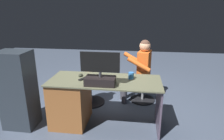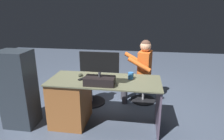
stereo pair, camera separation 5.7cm
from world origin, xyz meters
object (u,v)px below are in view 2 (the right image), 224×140
teddy_bear (91,73)px  visitor_chair (143,88)px  keyboard (101,77)px  tv_remote (83,79)px  cup (131,76)px  computer_mouse (80,75)px  monitor (100,75)px  desk (76,100)px  office_chair_teddy (91,91)px  person (140,66)px

teddy_bear → visitor_chair: (-0.96, -0.21, -0.33)m
keyboard → tv_remote: keyboard is taller
keyboard → teddy_bear: 0.70m
tv_remote → teddy_bear: size_ratio=0.43×
keyboard → cup: bearing=-178.4°
computer_mouse → teddy_bear: size_ratio=0.28×
keyboard → cup: size_ratio=4.28×
monitor → keyboard: 0.29m
desk → office_chair_teddy: bearing=-94.3°
desk → teddy_bear: size_ratio=4.62×
keyboard → office_chair_teddy: keyboard is taller
cup → computer_mouse: bearing=-0.5°
monitor → computer_mouse: 0.47m
computer_mouse → cup: cup is taller
desk → cup: bearing=-173.0°
computer_mouse → cup: (-0.75, 0.01, 0.03)m
keyboard → person: size_ratio=0.36×
cup → office_chair_teddy: cup is taller
desk → tv_remote: 0.37m
monitor → visitor_chair: size_ratio=1.10×
desk → person: size_ratio=1.37×
desk → cup: cup is taller
cup → teddy_bear: (0.75, -0.59, -0.19)m
desk → visitor_chair: size_ratio=3.41×
teddy_bear → visitor_chair: teddy_bear is taller
computer_mouse → office_chair_teddy: 0.76m
keyboard → teddy_bear: bearing=-62.2°
desk → tv_remote: (-0.12, 0.02, 0.35)m
computer_mouse → teddy_bear: (0.00, -0.58, -0.16)m
office_chair_teddy → teddy_bear: size_ratio=1.50×
cup → person: person is taller
visitor_chair → person: person is taller
computer_mouse → office_chair_teddy: computer_mouse is taller
keyboard → computer_mouse: size_ratio=4.38×
tv_remote → visitor_chair: 1.36m
visitor_chair → teddy_bear: bearing=12.5°
keyboard → teddy_bear: size_ratio=1.22×
tv_remote → person: person is taller
computer_mouse → cup: 0.75m
monitor → visitor_chair: 1.38m
person → desk: bearing=43.3°
person → keyboard: bearing=54.5°
teddy_bear → desk: bearing=85.8°
tv_remote → visitor_chair: bearing=-108.3°
keyboard → office_chair_teddy: size_ratio=0.81×
tv_remote → desk: bearing=18.3°
cup → tv_remote: 0.69m
teddy_bear → cup: bearing=142.0°
office_chair_teddy → cup: bearing=142.6°
keyboard → tv_remote: (0.25, 0.10, -0.00)m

